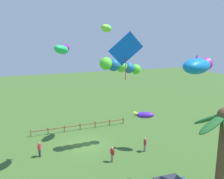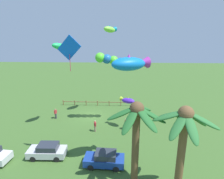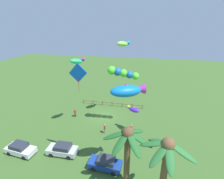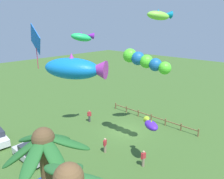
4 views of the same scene
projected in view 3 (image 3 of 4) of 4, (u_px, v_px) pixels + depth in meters
The scene contains 16 objects.
ground_plane at pixel (104, 117), 31.44m from camera, with size 120.00×120.00×0.00m, color #3D6028.
palm_tree_0 at pixel (128, 145), 15.72m from camera, with size 4.73×4.38×7.51m.
palm_tree_1 at pixel (166, 157), 14.19m from camera, with size 4.73×4.21×7.59m.
rail_fence at pixel (112, 103), 35.34m from camera, with size 12.76×0.12×0.95m.
parked_car_0 at pixel (62, 149), 22.12m from camera, with size 3.94×1.82×1.51m.
parked_car_1 at pixel (105, 163), 19.95m from camera, with size 3.98×1.90×1.51m.
parked_car_2 at pixel (20, 149), 22.23m from camera, with size 4.05×2.08×1.51m.
spectator_0 at pixel (131, 129), 26.32m from camera, with size 0.34×0.52×1.59m.
spectator_1 at pixel (105, 129), 26.43m from camera, with size 0.35×0.52×1.59m.
spectator_2 at pixel (75, 113), 31.12m from camera, with size 0.38×0.50×1.59m.
kite_fish_0 at pixel (133, 109), 25.76m from camera, with size 2.26×1.96×0.95m.
kite_fish_1 at pixel (123, 44), 27.07m from camera, with size 2.28×2.71×1.16m.
kite_tube_2 at pixel (122, 73), 25.90m from camera, with size 4.89×1.53×2.02m.
kite_fish_3 at pixel (77, 61), 24.65m from camera, with size 2.03×2.57×1.14m.
kite_diamond_4 at pixel (78, 73), 17.77m from camera, with size 2.31×0.67×3.25m.
kite_fish_5 at pixel (128, 90), 16.48m from camera, with size 3.75×2.91×1.45m.
Camera 3 is at (-7.17, 26.56, 16.11)m, focal length 27.09 mm.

